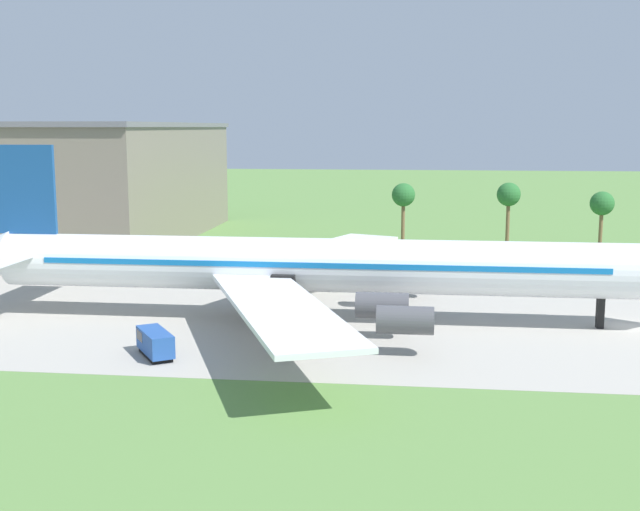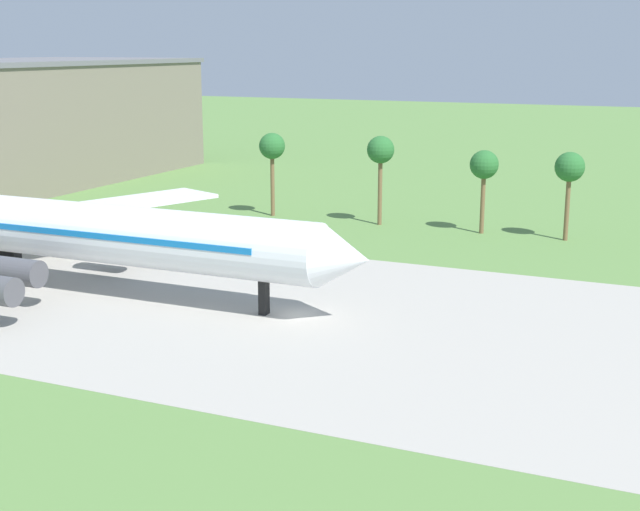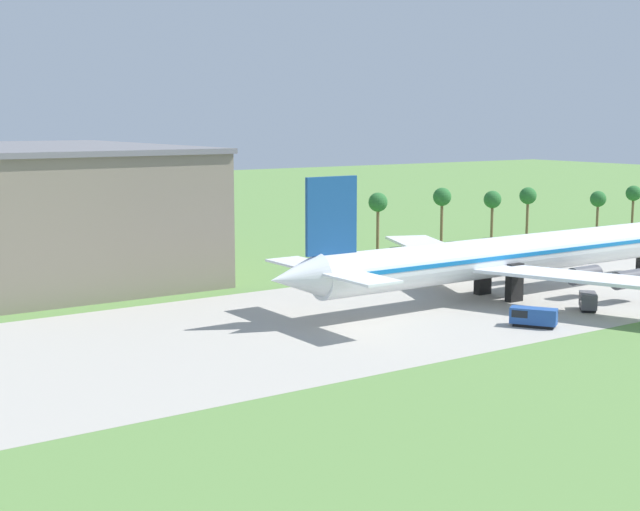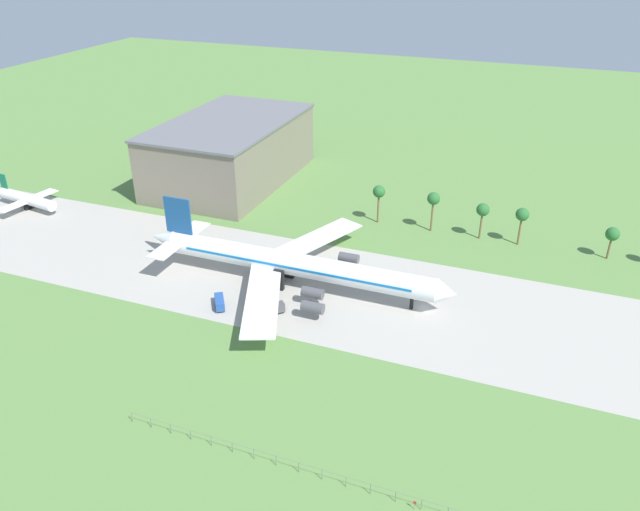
# 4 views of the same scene
# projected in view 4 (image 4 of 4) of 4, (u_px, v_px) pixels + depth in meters

# --- Properties ---
(ground_plane) EXTENTS (600.00, 600.00, 0.00)m
(ground_plane) POSITION_uv_depth(u_px,v_px,m) (424.00, 308.00, 143.00)
(ground_plane) COLOR #5B8442
(taxiway_strip) EXTENTS (320.00, 44.00, 0.02)m
(taxiway_strip) POSITION_uv_depth(u_px,v_px,m) (424.00, 308.00, 143.00)
(taxiway_strip) COLOR #A8A399
(taxiway_strip) RESTS_ON ground_plane
(jet_airliner) EXTENTS (79.27, 62.06, 18.23)m
(jet_airliner) POSITION_uv_depth(u_px,v_px,m) (292.00, 264.00, 149.72)
(jet_airliner) COLOR white
(jet_airliner) RESTS_ON ground_plane
(regional_aircraft) EXTENTS (22.68, 20.39, 9.58)m
(regional_aircraft) POSITION_uv_depth(u_px,v_px,m) (27.00, 199.00, 191.69)
(regional_aircraft) COLOR white
(regional_aircraft) RESTS_ON ground_plane
(baggage_tug) EXTENTS (4.74, 5.73, 2.36)m
(baggage_tug) POSITION_uv_depth(u_px,v_px,m) (220.00, 302.00, 143.10)
(baggage_tug) COLOR black
(baggage_tug) RESTS_ON ground_plane
(catering_van) EXTENTS (4.19, 4.20, 2.38)m
(catering_van) POSITION_uv_depth(u_px,v_px,m) (275.00, 308.00, 140.74)
(catering_van) COLOR black
(catering_van) RESTS_ON ground_plane
(perimeter_fence) EXTENTS (80.10, 0.10, 2.10)m
(perimeter_fence) POSITION_uv_depth(u_px,v_px,m) (346.00, 480.00, 97.06)
(perimeter_fence) COLOR slate
(perimeter_fence) RESTS_ON ground_plane
(no_stopping_sign) EXTENTS (0.44, 0.08, 1.68)m
(no_stopping_sign) POSITION_uv_depth(u_px,v_px,m) (415.00, 504.00, 93.47)
(no_stopping_sign) COLOR gray
(no_stopping_sign) RESTS_ON ground_plane
(terminal_building) EXTENTS (36.72, 61.20, 20.86)m
(terminal_building) POSITION_uv_depth(u_px,v_px,m) (231.00, 151.00, 209.96)
(terminal_building) COLOR slate
(terminal_building) RESTS_ON ground_plane
(palm_tree_row) EXTENTS (106.57, 3.60, 11.78)m
(palm_tree_row) POSITION_uv_depth(u_px,v_px,m) (548.00, 219.00, 165.47)
(palm_tree_row) COLOR brown
(palm_tree_row) RESTS_ON ground_plane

